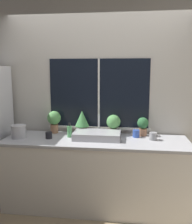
% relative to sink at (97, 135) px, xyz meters
% --- Properties ---
extents(ground_plane, '(14.00, 14.00, 0.00)m').
position_rel_sink_xyz_m(ground_plane, '(-0.02, -0.37, -0.95)').
color(ground_plane, '#937F60').
extents(wall_back, '(8.00, 0.09, 2.70)m').
position_rel_sink_xyz_m(wall_back, '(-0.02, 0.37, 0.40)').
color(wall_back, '#BCB7AD').
rests_on(wall_back, ground_plane).
extents(counter, '(2.32, 0.69, 0.90)m').
position_rel_sink_xyz_m(counter, '(-0.02, -0.04, -0.50)').
color(counter, white).
rests_on(counter, ground_plane).
extents(sink, '(0.59, 0.40, 0.27)m').
position_rel_sink_xyz_m(sink, '(0.00, 0.00, 0.00)').
color(sink, '#ADADB2').
rests_on(sink, counter).
extents(potted_plant_far_left, '(0.19, 0.19, 0.30)m').
position_rel_sink_xyz_m(potted_plant_far_left, '(-0.63, 0.23, 0.14)').
color(potted_plant_far_left, '#9E6B4C').
rests_on(potted_plant_far_left, counter).
extents(potted_plant_center_left, '(0.19, 0.19, 0.32)m').
position_rel_sink_xyz_m(potted_plant_center_left, '(-0.23, 0.23, 0.14)').
color(potted_plant_center_left, '#9E6B4C').
rests_on(potted_plant_center_left, counter).
extents(potted_plant_center_right, '(0.19, 0.19, 0.27)m').
position_rel_sink_xyz_m(potted_plant_center_right, '(0.19, 0.23, 0.12)').
color(potted_plant_center_right, '#9E6B4C').
rests_on(potted_plant_center_right, counter).
extents(potted_plant_far_right, '(0.15, 0.15, 0.25)m').
position_rel_sink_xyz_m(potted_plant_far_right, '(0.58, 0.23, 0.09)').
color(potted_plant_far_right, '#9E6B4C').
rests_on(potted_plant_far_right, counter).
extents(soap_bottle, '(0.06, 0.06, 0.19)m').
position_rel_sink_xyz_m(soap_bottle, '(-0.36, 0.03, 0.03)').
color(soap_bottle, '#519E5B').
rests_on(soap_bottle, counter).
extents(mug_black, '(0.08, 0.08, 0.08)m').
position_rel_sink_xyz_m(mug_black, '(-0.61, -0.07, -0.00)').
color(mug_black, black).
rests_on(mug_black, counter).
extents(mug_grey, '(0.09, 0.09, 0.10)m').
position_rel_sink_xyz_m(mug_grey, '(0.70, 0.03, 0.00)').
color(mug_grey, gray).
rests_on(mug_grey, counter).
extents(mug_blue, '(0.09, 0.09, 0.10)m').
position_rel_sink_xyz_m(mug_blue, '(0.49, 0.13, 0.00)').
color(mug_blue, '#3351AD').
rests_on(mug_blue, counter).
extents(kettle, '(0.19, 0.19, 0.18)m').
position_rel_sink_xyz_m(kettle, '(-1.00, -0.09, 0.04)').
color(kettle, '#B2B2B7').
rests_on(kettle, counter).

